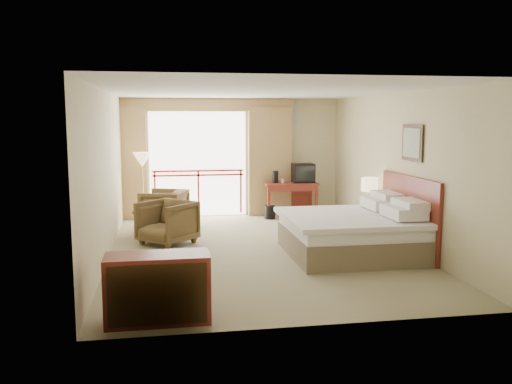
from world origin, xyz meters
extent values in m
plane|color=gray|center=(0.00, 0.00, 0.00)|extent=(7.00, 7.00, 0.00)
plane|color=white|center=(0.00, 0.00, 2.70)|extent=(7.00, 7.00, 0.00)
plane|color=beige|center=(0.00, 3.50, 1.35)|extent=(5.00, 0.00, 5.00)
plane|color=beige|center=(0.00, -3.50, 1.35)|extent=(5.00, 0.00, 5.00)
plane|color=beige|center=(-2.50, 0.00, 1.35)|extent=(0.00, 7.00, 7.00)
plane|color=beige|center=(2.50, 0.00, 1.35)|extent=(0.00, 7.00, 7.00)
plane|color=white|center=(-0.80, 3.48, 1.20)|extent=(2.40, 0.00, 2.40)
cube|color=#AB180E|center=(-0.80, 3.46, 0.95)|extent=(2.09, 0.03, 0.04)
cube|color=#AB180E|center=(-0.80, 3.46, 1.05)|extent=(2.09, 0.03, 0.04)
cube|color=#AB180E|center=(-1.79, 3.46, 0.55)|extent=(0.04, 0.03, 1.00)
cube|color=#AB180E|center=(-0.80, 3.46, 0.55)|extent=(0.04, 0.03, 1.00)
cube|color=#AB180E|center=(0.19, 3.46, 0.55)|extent=(0.04, 0.03, 1.00)
cube|color=#99774D|center=(-2.45, 3.35, 1.25)|extent=(1.00, 0.26, 2.50)
cube|color=#99774D|center=(0.85, 3.35, 1.25)|extent=(1.00, 0.26, 2.50)
cube|color=#99774D|center=(-0.80, 3.38, 2.55)|extent=(4.40, 0.22, 0.28)
cube|color=silver|center=(1.30, 3.47, 2.35)|extent=(0.50, 0.04, 0.50)
cube|color=brown|center=(1.45, -0.60, 0.20)|extent=(2.05, 2.00, 0.40)
cube|color=white|center=(1.45, -0.60, 0.50)|extent=(2.01, 1.96, 0.22)
cube|color=white|center=(1.40, -0.60, 0.63)|extent=(2.09, 2.06, 0.08)
cube|color=white|center=(2.15, -1.05, 0.78)|extent=(0.50, 0.75, 0.18)
cube|color=white|center=(2.15, -0.15, 0.78)|extent=(0.50, 0.75, 0.18)
cube|color=white|center=(2.28, -1.05, 0.90)|extent=(0.40, 0.70, 0.14)
cube|color=white|center=(2.28, -0.15, 0.90)|extent=(0.40, 0.70, 0.14)
cube|color=maroon|center=(2.46, -0.60, 0.65)|extent=(0.06, 2.10, 1.30)
cube|color=black|center=(2.48, -0.60, 1.85)|extent=(0.03, 0.72, 0.60)
cube|color=silver|center=(2.46, -0.60, 1.85)|extent=(0.01, 0.60, 0.48)
cube|color=maroon|center=(2.25, 0.60, 0.28)|extent=(0.41, 0.48, 0.57)
cylinder|color=tan|center=(2.25, 0.65, 0.60)|extent=(0.13, 0.13, 0.04)
cylinder|color=tan|center=(2.25, 0.65, 0.77)|extent=(0.03, 0.03, 0.33)
cylinder|color=#FFE5B2|center=(2.25, 0.65, 1.01)|extent=(0.32, 0.32, 0.26)
cube|color=black|center=(2.20, 0.45, 0.60)|extent=(0.19, 0.16, 0.07)
cube|color=maroon|center=(1.27, 3.01, 0.76)|extent=(1.20, 0.58, 0.05)
cube|color=maroon|center=(0.72, 2.76, 0.37)|extent=(0.06, 0.06, 0.74)
cube|color=maroon|center=(1.83, 2.76, 0.37)|extent=(0.06, 0.06, 0.74)
cube|color=maroon|center=(0.72, 3.26, 0.37)|extent=(0.06, 0.06, 0.74)
cube|color=maroon|center=(1.83, 3.26, 0.37)|extent=(0.06, 0.06, 0.74)
cube|color=maroon|center=(1.27, 3.26, 0.45)|extent=(1.10, 0.03, 0.55)
cube|color=maroon|center=(1.27, 2.75, 0.68)|extent=(1.10, 0.03, 0.12)
cube|color=black|center=(1.57, 3.01, 1.00)|extent=(0.48, 0.37, 0.44)
cube|color=black|center=(1.57, 2.83, 1.00)|extent=(0.44, 0.02, 0.35)
cylinder|color=black|center=(0.92, 3.01, 0.92)|extent=(0.14, 0.14, 0.28)
cylinder|color=white|center=(1.07, 2.96, 0.83)|extent=(0.08, 0.08, 0.10)
cylinder|color=black|center=(0.76, 2.81, 0.15)|extent=(0.26, 0.26, 0.30)
imported|color=#4D3A21|center=(-1.59, 2.29, 0.00)|extent=(1.10, 1.08, 0.78)
imported|color=#4D3A21|center=(-1.54, 0.71, 0.00)|extent=(1.21, 1.21, 0.79)
cylinder|color=black|center=(-1.96, 1.34, 0.49)|extent=(0.46, 0.46, 0.04)
cylinder|color=black|center=(-1.96, 1.34, 0.25)|extent=(0.06, 0.06, 0.46)
cylinder|color=black|center=(-1.96, 1.34, 0.02)|extent=(0.33, 0.33, 0.03)
imported|color=white|center=(-1.96, 1.34, 0.51)|extent=(0.27, 0.28, 0.02)
cylinder|color=tan|center=(-2.04, 2.86, 0.01)|extent=(0.25, 0.25, 0.03)
cylinder|color=tan|center=(-2.04, 2.86, 0.66)|extent=(0.03, 0.03, 1.32)
cone|color=#FFE5B2|center=(-2.04, 2.86, 1.37)|extent=(0.39, 0.39, 0.31)
cube|color=maroon|center=(-1.68, -3.08, 0.38)|extent=(1.15, 0.48, 0.77)
cube|color=black|center=(-1.68, -3.32, 0.38)|extent=(1.05, 0.02, 0.67)
camera|label=1|loc=(-1.59, -8.98, 2.25)|focal=38.00mm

